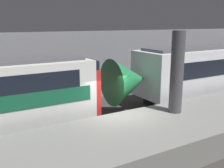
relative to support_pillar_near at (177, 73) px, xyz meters
The scene contains 4 objects.
ground_plane 3.89m from the support_pillar_near, 150.51° to the left, with size 120.00×120.00×0.00m, color #33302D.
platform 3.33m from the support_pillar_near, 163.19° to the right, with size 40.00×3.90×1.10m.
station_rear_barrier 7.63m from the support_pillar_near, 107.20° to the left, with size 50.00×0.15×4.51m.
support_pillar_near is the anchor object (origin of this frame).
Camera 1 is at (-5.88, -9.56, 5.06)m, focal length 42.00 mm.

